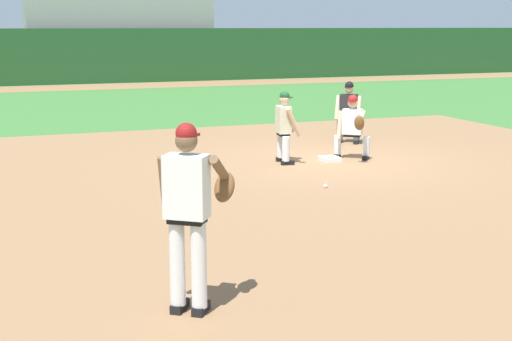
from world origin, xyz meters
TOP-DOWN VIEW (x-y plane):
  - ground_plane at (0.00, 0.00)m, footprint 160.00×160.00m
  - infield_dirt_patch at (-2.40, -3.32)m, footprint 18.00×18.00m
  - warning_track_strip at (0.00, 20.00)m, footprint 48.00×3.20m
  - first_base_bag at (0.00, 0.00)m, footprint 0.38×0.38m
  - baseball at (-1.17, -2.20)m, footprint 0.07×0.07m
  - pitcher at (-4.75, -6.61)m, footprint 0.84×0.56m
  - first_baseman at (0.52, 0.01)m, footprint 0.72×1.09m
  - baserunner at (-0.97, 0.13)m, footprint 0.49×0.63m
  - umpire at (1.41, 1.88)m, footprint 0.68×0.65m
  - outfield_wall at (0.00, 22.00)m, footprint 48.00×0.50m
  - stadium_seating_block at (0.00, 24.47)m, footprint 9.20×3.35m

SIDE VIEW (x-z plane):
  - ground_plane at x=0.00m, z-range 0.00..0.00m
  - infield_dirt_patch at x=-2.40m, z-range 0.00..0.01m
  - warning_track_strip at x=0.00m, z-range 0.00..0.01m
  - baseball at x=-1.17m, z-range 0.00..0.07m
  - first_base_bag at x=0.00m, z-range 0.00..0.09m
  - first_baseman at x=0.52m, z-range 0.06..1.40m
  - baserunner at x=-0.97m, z-range 0.06..1.52m
  - umpire at x=1.41m, z-range 0.06..1.52m
  - pitcher at x=-4.75m, z-range 0.13..1.99m
  - outfield_wall at x=0.00m, z-range 0.00..2.60m
  - stadium_seating_block at x=0.00m, z-range 0.03..4.38m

